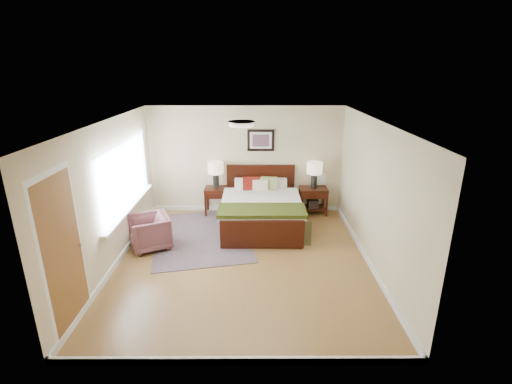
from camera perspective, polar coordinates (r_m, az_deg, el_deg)
floor at (r=6.84m, az=-1.98°, el=-10.41°), size 5.00×5.00×0.00m
back_wall at (r=8.72m, az=-1.58°, el=4.96°), size 4.50×0.04×2.50m
front_wall at (r=4.05m, az=-3.25°, el=-12.23°), size 4.50×0.04×2.50m
left_wall at (r=6.78m, az=-21.46°, el=-0.46°), size 0.04×5.00×2.50m
right_wall at (r=6.64m, az=17.69°, el=-0.43°), size 0.04×5.00×2.50m
ceiling at (r=6.03m, az=-2.25°, el=10.81°), size 4.50×5.00×0.02m
window at (r=7.36m, az=-19.31°, el=2.26°), size 0.11×2.72×1.32m
door at (r=5.38m, az=-27.52°, el=-8.43°), size 0.06×1.00×2.18m
ceil_fixture at (r=6.03m, az=-2.24°, el=10.48°), size 0.44×0.44×0.08m
bed at (r=7.96m, az=0.81°, el=-1.94°), size 1.72×2.09×1.12m
wall_art at (r=8.59m, az=0.74°, el=7.95°), size 0.62×0.05×0.50m
nightstand_left at (r=8.73m, az=-6.12°, el=-0.16°), size 0.54×0.48×0.64m
nightstand_right at (r=8.85m, az=8.78°, el=-0.95°), size 0.64×0.48×0.63m
lamp_left at (r=8.59m, az=-6.23°, el=3.41°), size 0.36×0.36×0.61m
lamp_right at (r=8.66m, az=9.00°, el=3.35°), size 0.36×0.36×0.61m
armchair at (r=7.41m, az=-16.02°, el=-5.95°), size 0.95×0.94×0.65m
rug_persian at (r=7.80m, az=-8.42°, el=-6.69°), size 2.35×2.95×0.01m
rug_navy at (r=7.94m, az=5.73°, el=-6.10°), size 0.95×1.27×0.01m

